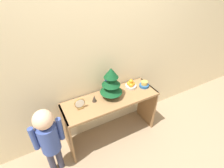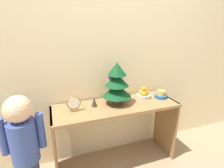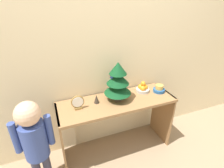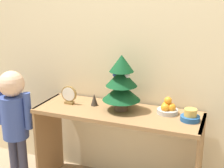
# 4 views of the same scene
# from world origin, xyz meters

# --- Properties ---
(back_wall) EXTENTS (7.00, 0.05, 2.50)m
(back_wall) POSITION_xyz_m (0.00, 0.48, 1.25)
(back_wall) COLOR beige
(back_wall) RESTS_ON ground_plane
(console_table) EXTENTS (1.26, 0.43, 0.69)m
(console_table) POSITION_xyz_m (0.00, 0.22, 0.54)
(console_table) COLOR olive
(console_table) RESTS_ON ground_plane
(mini_tree) EXTENTS (0.29, 0.29, 0.42)m
(mini_tree) POSITION_xyz_m (0.02, 0.25, 0.91)
(mini_tree) COLOR #4C3828
(mini_tree) RESTS_ON console_table
(fruit_bowl) EXTENTS (0.15, 0.15, 0.13)m
(fruit_bowl) POSITION_xyz_m (0.36, 0.30, 0.73)
(fruit_bowl) COLOR #B7B2A8
(fruit_bowl) RESTS_ON console_table
(singing_bowl) EXTENTS (0.14, 0.14, 0.09)m
(singing_bowl) POSITION_xyz_m (0.53, 0.23, 0.72)
(singing_bowl) COLOR #235189
(singing_bowl) RESTS_ON console_table
(desk_clock) EXTENTS (0.13, 0.04, 0.15)m
(desk_clock) POSITION_xyz_m (-0.41, 0.22, 0.76)
(desk_clock) COLOR olive
(desk_clock) RESTS_ON console_table
(figurine) EXTENTS (0.06, 0.06, 0.09)m
(figurine) POSITION_xyz_m (-0.21, 0.26, 0.74)
(figurine) COLOR #382D23
(figurine) RESTS_ON console_table
(child_figure) EXTENTS (0.33, 0.21, 0.96)m
(child_figure) POSITION_xyz_m (-0.84, 0.07, 0.60)
(child_figure) COLOR #38384C
(child_figure) RESTS_ON ground_plane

